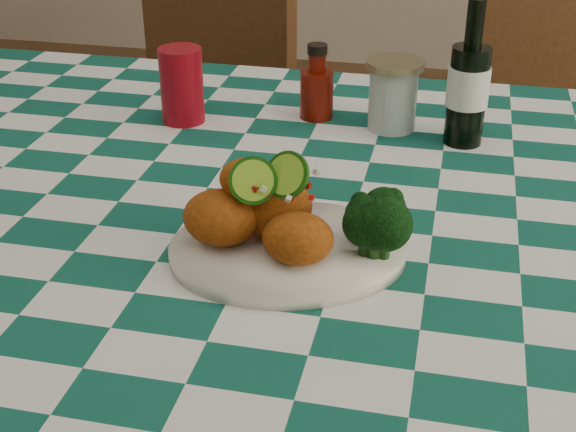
% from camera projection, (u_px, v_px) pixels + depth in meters
% --- Properties ---
extents(dining_table, '(1.66, 1.06, 0.79)m').
position_uv_depth(dining_table, '(282.00, 417.00, 1.26)').
color(dining_table, '#0F5142').
rests_on(dining_table, ground).
extents(plate, '(0.32, 0.28, 0.02)m').
position_uv_depth(plate, '(288.00, 251.00, 0.93)').
color(plate, white).
rests_on(plate, dining_table).
extents(fried_chicken_pile, '(0.17, 0.12, 0.11)m').
position_uv_depth(fried_chicken_pile, '(275.00, 202.00, 0.90)').
color(fried_chicken_pile, '#AA4B10').
rests_on(fried_chicken_pile, plate).
extents(broccoli_side, '(0.09, 0.09, 0.07)m').
position_uv_depth(broccoli_side, '(376.00, 222.00, 0.90)').
color(broccoli_side, black).
rests_on(broccoli_side, plate).
extents(red_tumbler, '(0.09, 0.09, 0.12)m').
position_uv_depth(red_tumbler, '(182.00, 85.00, 1.28)').
color(red_tumbler, maroon).
rests_on(red_tumbler, dining_table).
extents(ketchup_bottle, '(0.06, 0.06, 0.12)m').
position_uv_depth(ketchup_bottle, '(317.00, 82.00, 1.29)').
color(ketchup_bottle, '#630E04').
rests_on(ketchup_bottle, dining_table).
extents(mason_jar, '(0.10, 0.10, 0.11)m').
position_uv_depth(mason_jar, '(393.00, 95.00, 1.25)').
color(mason_jar, '#B2BCBA').
rests_on(mason_jar, dining_table).
extents(beer_bottle, '(0.08, 0.08, 0.22)m').
position_uv_depth(beer_bottle, '(470.00, 73.00, 1.18)').
color(beer_bottle, black).
rests_on(beer_bottle, dining_table).
extents(wooden_chair_left, '(0.59, 0.60, 0.99)m').
position_uv_depth(wooden_chair_left, '(169.00, 143.00, 1.96)').
color(wooden_chair_left, '#472814').
rests_on(wooden_chair_left, ground).
extents(wooden_chair_right, '(0.50, 0.52, 1.01)m').
position_uv_depth(wooden_chair_right, '(572.00, 178.00, 1.76)').
color(wooden_chair_right, '#472814').
rests_on(wooden_chair_right, ground).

